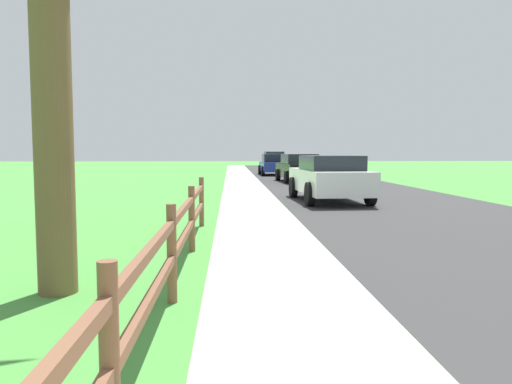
% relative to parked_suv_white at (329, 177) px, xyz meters
% --- Properties ---
extents(ground_plane, '(120.00, 120.00, 0.00)m').
position_rel_parked_suv_white_xyz_m(ground_plane, '(-1.68, 8.57, -0.82)').
color(ground_plane, '#47913C').
extents(road_asphalt, '(7.00, 66.00, 0.01)m').
position_rel_parked_suv_white_xyz_m(road_asphalt, '(1.82, 10.57, -0.81)').
color(road_asphalt, '#313131').
rests_on(road_asphalt, ground).
extents(curb_concrete, '(6.00, 66.00, 0.01)m').
position_rel_parked_suv_white_xyz_m(curb_concrete, '(-4.68, 10.57, -0.81)').
color(curb_concrete, '#B3B69C').
rests_on(curb_concrete, ground).
extents(grass_verge, '(5.00, 66.00, 0.00)m').
position_rel_parked_suv_white_xyz_m(grass_verge, '(-6.18, 10.57, -0.81)').
color(grass_verge, '#47913C').
rests_on(grass_verge, ground).
extents(rail_fence, '(0.11, 11.54, 1.12)m').
position_rel_parked_suv_white_xyz_m(rail_fence, '(-4.00, -11.16, -0.16)').
color(rail_fence, brown).
rests_on(rail_fence, ground).
extents(parked_suv_white, '(2.33, 4.81, 1.56)m').
position_rel_parked_suv_white_xyz_m(parked_suv_white, '(0.00, 0.00, 0.00)').
color(parked_suv_white, white).
rests_on(parked_suv_white, ground).
extents(parked_car_black, '(2.38, 4.58, 1.55)m').
position_rel_parked_suv_white_xyz_m(parked_car_black, '(0.47, 10.82, -0.03)').
color(parked_car_black, black).
rests_on(parked_car_black, ground).
extents(parked_car_blue, '(2.14, 4.37, 1.51)m').
position_rel_parked_suv_white_xyz_m(parked_car_blue, '(-0.20, 18.94, -0.06)').
color(parked_car_blue, navy).
rests_on(parked_car_blue, ground).
extents(parked_car_silver, '(2.07, 4.36, 1.68)m').
position_rel_parked_suv_white_xyz_m(parked_car_silver, '(0.44, 26.72, 0.03)').
color(parked_car_silver, '#B7BABF').
rests_on(parked_car_silver, ground).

